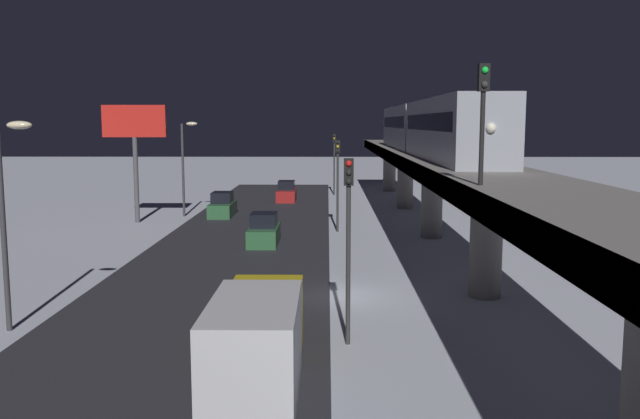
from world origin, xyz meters
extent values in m
plane|color=silver|center=(0.00, 0.00, 0.00)|extent=(240.00, 240.00, 0.00)
cube|color=#28282D|center=(5.60, 0.00, 0.00)|extent=(11.00, 106.01, 0.01)
cube|color=gray|center=(-6.70, 0.00, 5.10)|extent=(5.00, 106.01, 0.80)
cube|color=#38383D|center=(-4.32, 0.00, 5.10)|extent=(0.24, 103.89, 0.80)
cylinder|color=gray|center=(-6.70, -45.43, 2.35)|extent=(1.40, 1.40, 4.70)
cylinder|color=gray|center=(-6.70, -30.29, 2.35)|extent=(1.40, 1.40, 4.70)
cylinder|color=gray|center=(-6.70, -15.14, 2.35)|extent=(1.40, 1.40, 4.70)
cylinder|color=gray|center=(-6.70, 0.00, 2.35)|extent=(1.40, 1.40, 4.70)
cube|color=#999EA8|center=(-6.70, -8.85, 7.20)|extent=(2.90, 18.00, 3.40)
cube|color=black|center=(-6.70, -8.85, 7.61)|extent=(2.94, 16.20, 0.90)
cube|color=#999EA8|center=(-6.70, -27.45, 7.20)|extent=(2.90, 18.00, 3.40)
cube|color=black|center=(-6.70, -27.45, 7.61)|extent=(2.94, 16.20, 0.90)
sphere|color=white|center=(-6.70, 0.20, 7.37)|extent=(0.44, 0.44, 0.44)
cylinder|color=black|center=(-4.92, 6.29, 7.10)|extent=(0.16, 0.16, 3.20)
cube|color=black|center=(-4.92, 6.29, 9.05)|extent=(0.36, 0.28, 0.90)
sphere|color=#19F23F|center=(-4.92, 6.45, 9.28)|extent=(0.22, 0.22, 0.22)
sphere|color=#333333|center=(-4.92, 6.45, 8.82)|extent=(0.22, 0.22, 0.22)
cube|color=#2D6038|center=(4.20, -12.64, 0.55)|extent=(1.80, 4.22, 1.10)
cube|color=black|center=(4.20, -12.64, 1.54)|extent=(1.58, 2.02, 0.87)
cube|color=#A51E1E|center=(4.20, -35.89, 0.55)|extent=(1.80, 4.24, 1.10)
cube|color=black|center=(4.20, -35.89, 1.54)|extent=(1.58, 2.03, 0.87)
cube|color=#2D6038|center=(8.80, -25.23, 0.55)|extent=(1.80, 4.43, 1.10)
cube|color=black|center=(8.80, -25.23, 1.54)|extent=(1.58, 2.13, 0.87)
cube|color=gold|center=(2.20, 7.31, 1.20)|extent=(2.30, 2.20, 2.40)
cube|color=silver|center=(2.20, 11.11, 1.40)|extent=(2.40, 5.00, 2.80)
cylinder|color=#2D2D2D|center=(-0.50, 6.37, 2.75)|extent=(0.16, 0.16, 5.50)
cube|color=black|center=(-0.50, 6.37, 5.95)|extent=(0.32, 0.32, 0.90)
sphere|color=red|center=(-0.50, 6.55, 6.25)|extent=(0.20, 0.20, 0.20)
sphere|color=black|center=(-0.50, 6.55, 5.95)|extent=(0.20, 0.20, 0.20)
sphere|color=black|center=(-0.50, 6.55, 5.65)|extent=(0.20, 0.20, 0.20)
cylinder|color=#2D2D2D|center=(-0.50, -17.49, 2.75)|extent=(0.16, 0.16, 5.50)
cube|color=black|center=(-0.50, -17.49, 5.95)|extent=(0.32, 0.32, 0.90)
sphere|color=black|center=(-0.50, -17.31, 6.25)|extent=(0.20, 0.20, 0.20)
sphere|color=yellow|center=(-0.50, -17.31, 5.95)|extent=(0.20, 0.20, 0.20)
sphere|color=black|center=(-0.50, -17.31, 5.65)|extent=(0.20, 0.20, 0.20)
cylinder|color=#2D2D2D|center=(-0.50, -41.35, 2.75)|extent=(0.16, 0.16, 5.50)
cube|color=black|center=(-0.50, -41.35, 5.95)|extent=(0.32, 0.32, 0.90)
sphere|color=black|center=(-0.50, -41.17, 6.25)|extent=(0.20, 0.20, 0.20)
sphere|color=yellow|center=(-0.50, -41.17, 5.95)|extent=(0.20, 0.20, 0.20)
sphere|color=black|center=(-0.50, -41.17, 5.65)|extent=(0.20, 0.20, 0.20)
cylinder|color=#4C4C51|center=(14.76, -21.64, 3.25)|extent=(0.36, 0.36, 6.50)
cube|color=red|center=(14.76, -21.64, 7.70)|extent=(4.80, 0.30, 2.40)
cylinder|color=#38383D|center=(11.90, 5.00, 3.75)|extent=(0.20, 0.20, 7.50)
ellipsoid|color=#F4E5B2|center=(11.10, 5.00, 7.50)|extent=(0.90, 0.44, 0.30)
cylinder|color=#38383D|center=(11.90, -25.00, 3.75)|extent=(0.20, 0.20, 7.50)
ellipsoid|color=#F4E5B2|center=(11.10, -25.00, 7.50)|extent=(0.90, 0.44, 0.30)
camera|label=1|loc=(0.21, 28.50, 7.58)|focal=37.31mm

